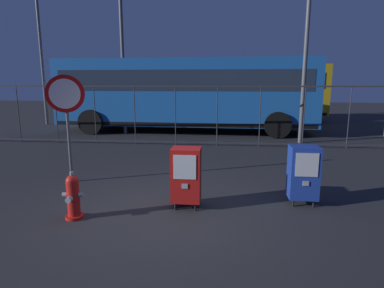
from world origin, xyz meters
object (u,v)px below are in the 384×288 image
at_px(newspaper_box_primary, 303,172).
at_px(street_light_near_right, 121,6).
at_px(bus_far, 225,89).
at_px(street_light_far_right, 40,36).
at_px(newspaper_box_secondary, 186,175).
at_px(stop_sign, 66,106).
at_px(fire_hydrant, 73,197).
at_px(street_light_near_left, 308,18).
at_px(bus_near, 185,91).

xyz_separation_m(newspaper_box_primary, street_light_near_right, (-5.38, 7.23, 4.37)).
distance_m(newspaper_box_primary, bus_far, 12.38).
distance_m(bus_far, street_light_far_right, 9.59).
relative_size(newspaper_box_secondary, stop_sign, 0.46).
xyz_separation_m(fire_hydrant, street_light_near_right, (-1.73, 8.19, 4.59)).
bearing_deg(stop_sign, newspaper_box_primary, -10.06).
relative_size(bus_far, street_light_near_right, 1.23).
xyz_separation_m(fire_hydrant, stop_sign, (-0.91, 1.77, 1.25)).
bearing_deg(street_light_near_left, bus_far, 112.15).
relative_size(fire_hydrant, stop_sign, 0.33).
distance_m(newspaper_box_secondary, street_light_near_left, 7.86).
xyz_separation_m(stop_sign, street_light_near_right, (-0.82, 6.42, 3.34)).
height_order(stop_sign, street_light_near_right, street_light_near_right).
bearing_deg(bus_far, fire_hydrant, -107.23).
bearing_deg(street_light_far_right, bus_far, 16.11).
distance_m(newspaper_box_secondary, street_light_near_right, 9.38).
bearing_deg(newspaper_box_secondary, bus_far, 86.94).
bearing_deg(bus_near, newspaper_box_secondary, -81.68).
height_order(street_light_near_right, street_light_far_right, street_light_near_right).
bearing_deg(newspaper_box_secondary, fire_hydrant, -159.64).
distance_m(street_light_near_left, street_light_near_right, 6.87).
height_order(newspaper_box_secondary, street_light_far_right, street_light_far_right).
height_order(bus_far, street_light_far_right, street_light_far_right).
relative_size(newspaper_box_secondary, bus_far, 0.10).
relative_size(bus_near, street_light_near_left, 1.48).
bearing_deg(fire_hydrant, newspaper_box_primary, 14.75).
height_order(fire_hydrant, bus_near, bus_near).
relative_size(newspaper_box_secondary, bus_near, 0.10).
relative_size(fire_hydrant, bus_far, 0.07).
relative_size(stop_sign, bus_near, 0.21).
distance_m(newspaper_box_secondary, bus_near, 8.53).
bearing_deg(street_light_near_left, street_light_near_right, 168.41).
relative_size(newspaper_box_primary, street_light_far_right, 0.14).
xyz_separation_m(bus_far, street_light_near_right, (-4.08, -5.03, 3.23)).
bearing_deg(street_light_near_left, newspaper_box_secondary, -117.87).
bearing_deg(street_light_near_right, newspaper_box_primary, -53.34).
xyz_separation_m(newspaper_box_primary, stop_sign, (-4.56, 0.81, 1.03)).
xyz_separation_m(street_light_near_left, street_light_far_right, (-11.49, 3.83, 0.14)).
xyz_separation_m(street_light_near_right, street_light_far_right, (-4.80, 2.46, -0.68)).
distance_m(street_light_near_right, street_light_far_right, 5.44).
bearing_deg(street_light_far_right, fire_hydrant, -58.48).
bearing_deg(newspaper_box_primary, street_light_far_right, 136.42).
bearing_deg(bus_near, fire_hydrant, -92.77).
height_order(stop_sign, street_light_far_right, street_light_far_right).
xyz_separation_m(fire_hydrant, newspaper_box_primary, (3.65, 0.96, 0.22)).
distance_m(stop_sign, street_light_near_left, 8.14).
relative_size(bus_far, street_light_far_right, 1.45).
bearing_deg(bus_far, bus_near, -119.06).
bearing_deg(newspaper_box_secondary, street_light_near_left, 62.13).
height_order(fire_hydrant, street_light_near_right, street_light_near_right).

